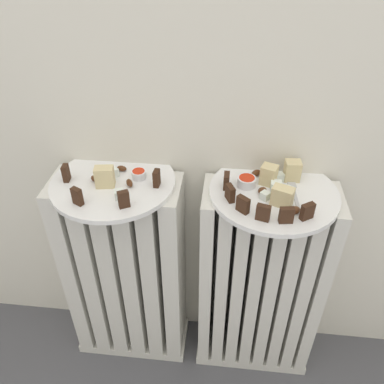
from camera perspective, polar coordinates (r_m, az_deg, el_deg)
name	(u,v)px	position (r m, az deg, el deg)	size (l,w,h in m)	color
radiator_left	(127,274)	(1.22, -9.45, -11.71)	(0.35, 0.15, 0.66)	silver
radiator_right	(259,286)	(1.19, 9.73, -13.24)	(0.35, 0.15, 0.66)	silver
plate_left	(113,182)	(1.00, -11.35, 1.38)	(0.31, 0.31, 0.01)	white
plate_right	(274,193)	(0.96, 11.76, -0.09)	(0.31, 0.31, 0.01)	white
dark_cake_slice_left_0	(66,173)	(1.01, -17.83, 2.63)	(0.02, 0.01, 0.04)	#382114
dark_cake_slice_left_1	(77,196)	(0.92, -16.32, -0.62)	(0.02, 0.01, 0.04)	#382114
dark_cake_slice_left_2	(124,199)	(0.89, -9.89, -1.05)	(0.02, 0.01, 0.04)	#382114
dark_cake_slice_left_3	(157,178)	(0.95, -5.16, 2.00)	(0.02, 0.01, 0.04)	#382114
marble_cake_slice_left_0	(105,177)	(0.96, -12.57, 2.15)	(0.04, 0.03, 0.05)	beige
turkish_delight_left_0	(113,172)	(1.00, -11.35, 2.81)	(0.02, 0.02, 0.02)	white
turkish_delight_left_1	(119,194)	(0.93, -10.55, -0.30)	(0.02, 0.02, 0.02)	white
medjool_date_left_0	(129,183)	(0.96, -9.06, 1.31)	(0.03, 0.01, 0.02)	#4C2814
medjool_date_left_1	(95,178)	(1.00, -13.91, 1.92)	(0.02, 0.02, 0.01)	#4C2814
medjool_date_left_2	(122,168)	(1.02, -10.16, 3.39)	(0.03, 0.01, 0.01)	#4C2814
jam_bowl_left	(139,174)	(0.98, -7.73, 2.61)	(0.04, 0.04, 0.02)	white
dark_cake_slice_right_0	(226,181)	(0.94, 5.02, 1.63)	(0.03, 0.01, 0.04)	#382114
dark_cake_slice_right_1	(230,193)	(0.90, 5.55, -0.16)	(0.03, 0.01, 0.04)	#382114
dark_cake_slice_right_2	(243,205)	(0.87, 7.40, -1.82)	(0.03, 0.01, 0.04)	#382114
dark_cake_slice_right_3	(263,213)	(0.86, 10.28, -2.97)	(0.03, 0.01, 0.04)	#382114
dark_cake_slice_right_4	(286,215)	(0.86, 13.54, -3.29)	(0.03, 0.01, 0.04)	#382114
dark_cake_slice_right_5	(307,211)	(0.88, 16.39, -2.72)	(0.03, 0.01, 0.04)	#382114
marble_cake_slice_right_0	(269,175)	(0.97, 11.07, 2.44)	(0.04, 0.03, 0.05)	beige
marble_cake_slice_right_1	(282,196)	(0.91, 12.98, -0.62)	(0.05, 0.03, 0.05)	beige
marble_cake_slice_right_2	(292,171)	(0.99, 14.36, 3.02)	(0.04, 0.03, 0.05)	beige
turkish_delight_right_0	(265,196)	(0.92, 10.55, -0.53)	(0.02, 0.02, 0.02)	white
turkish_delight_right_1	(276,186)	(0.95, 12.08, 0.82)	(0.02, 0.02, 0.02)	white
turkish_delight_right_2	(279,177)	(0.99, 12.51, 2.16)	(0.02, 0.02, 0.02)	white
turkish_delight_right_3	(289,191)	(0.95, 13.93, 0.11)	(0.02, 0.02, 0.02)	white
medjool_date_right_0	(256,173)	(1.00, 9.28, 2.73)	(0.03, 0.02, 0.02)	#4C2814
medjool_date_right_1	(262,191)	(0.94, 10.16, 0.19)	(0.02, 0.02, 0.02)	#4C2814
medjool_date_right_2	(271,172)	(1.01, 11.33, 2.88)	(0.02, 0.02, 0.02)	#4C2814
medjool_date_right_3	(295,210)	(0.90, 14.78, -2.55)	(0.02, 0.02, 0.01)	#4C2814
jam_bowl_right	(247,181)	(0.96, 7.92, 1.58)	(0.05, 0.05, 0.02)	white
fork	(294,193)	(0.96, 14.59, -0.10)	(0.02, 0.11, 0.00)	#B7B7BC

